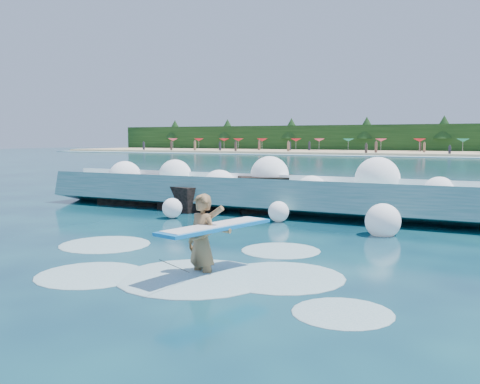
% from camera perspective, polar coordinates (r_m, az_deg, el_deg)
% --- Properties ---
extents(ground, '(200.00, 200.00, 0.00)m').
position_cam_1_polar(ground, '(13.71, -9.47, -5.46)').
color(ground, '#072038').
rests_on(ground, ground).
extents(beach, '(140.00, 20.00, 0.40)m').
position_cam_1_polar(beach, '(89.18, 21.94, 3.82)').
color(beach, tan).
rests_on(beach, ground).
extents(wet_band, '(140.00, 5.00, 0.08)m').
position_cam_1_polar(wet_band, '(78.24, 21.20, 3.51)').
color(wet_band, silver).
rests_on(wet_band, ground).
extents(treeline, '(140.00, 4.00, 5.00)m').
position_cam_1_polar(treeline, '(99.11, 22.52, 5.29)').
color(treeline, black).
rests_on(treeline, ground).
extents(breaking_wave, '(19.40, 2.96, 1.67)m').
position_cam_1_polar(breaking_wave, '(18.95, 5.43, -0.50)').
color(breaking_wave, teal).
rests_on(breaking_wave, ground).
extents(rock_cluster, '(8.49, 3.52, 1.48)m').
position_cam_1_polar(rock_cluster, '(20.78, -5.31, -0.26)').
color(rock_cluster, black).
rests_on(rock_cluster, ground).
extents(surfer_with_board, '(1.29, 3.05, 1.91)m').
position_cam_1_polar(surfer_with_board, '(10.39, -3.76, -5.06)').
color(surfer_with_board, olive).
rests_on(surfer_with_board, ground).
extents(wave_spray, '(15.22, 4.53, 2.13)m').
position_cam_1_polar(wave_spray, '(18.88, 3.79, 0.82)').
color(wave_spray, white).
rests_on(wave_spray, ground).
extents(surf_foam, '(8.72, 5.79, 0.15)m').
position_cam_1_polar(surf_foam, '(11.01, -4.78, -8.21)').
color(surf_foam, silver).
rests_on(surf_foam, ground).
extents(beach_umbrellas, '(111.82, 6.70, 0.50)m').
position_cam_1_polar(beach_umbrellas, '(91.27, 22.09, 5.14)').
color(beach_umbrellas, '#DE4167').
rests_on(beach_umbrellas, ground).
extents(beachgoers, '(106.89, 13.33, 1.94)m').
position_cam_1_polar(beachgoers, '(87.53, 16.63, 4.55)').
color(beachgoers, '#3F332D').
rests_on(beachgoers, ground).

